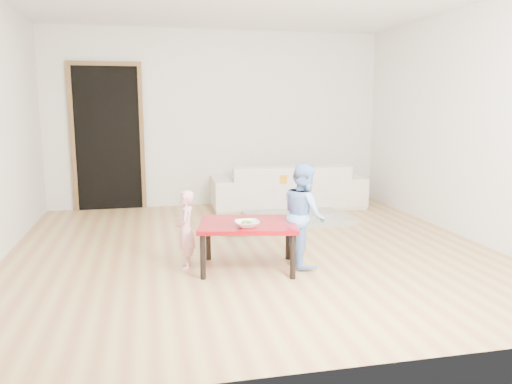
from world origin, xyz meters
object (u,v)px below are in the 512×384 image
object	(u,v)px
child_blue	(304,215)
child_pink	(186,230)
bowl	(247,224)
sofa	(287,185)
red_table	(248,246)
basin	(236,228)

from	to	relation	value
child_blue	child_pink	bearing A→B (deg)	81.08
bowl	child_blue	world-z (taller)	child_blue
sofa	red_table	xyz separation A→B (m)	(-1.14, -2.67, -0.10)
child_blue	sofa	bearing A→B (deg)	-14.93
red_table	bowl	distance (m)	0.30
bowl	child_pink	distance (m)	0.61
red_table	basin	size ratio (longest dim) A/B	2.21
red_table	child_pink	size ratio (longest dim) A/B	1.20
bowl	child_blue	xyz separation A→B (m)	(0.58, 0.17, 0.02)
child_pink	bowl	bearing A→B (deg)	67.07
sofa	bowl	size ratio (longest dim) A/B	10.25
sofa	bowl	world-z (taller)	sofa
sofa	red_table	size ratio (longest dim) A/B	2.51
sofa	child_pink	world-z (taller)	child_pink
sofa	child_pink	xyz separation A→B (m)	(-1.70, -2.54, 0.04)
basin	child_pink	bearing A→B (deg)	-120.04
red_table	child_blue	bearing A→B (deg)	0.25
bowl	basin	world-z (taller)	bowl
basin	sofa	bearing A→B (deg)	53.17
bowl	child_pink	world-z (taller)	child_pink
bowl	child_blue	distance (m)	0.61
sofa	basin	distance (m)	1.73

